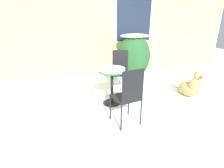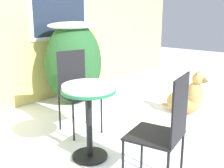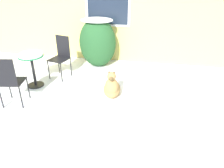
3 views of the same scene
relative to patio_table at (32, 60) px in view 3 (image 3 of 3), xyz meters
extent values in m
plane|color=white|center=(0.97, -0.10, -0.65)|extent=(16.00, 16.00, 0.00)
cube|color=#E5D16B|center=(0.97, 2.10, 1.03)|extent=(8.00, 0.06, 3.36)
ellipsoid|color=#235128|center=(1.19, 1.52, 0.04)|extent=(1.04, 0.82, 1.38)
ellipsoid|color=white|center=(1.19, 1.52, 0.67)|extent=(0.88, 0.70, 0.12)
cylinder|color=black|center=(0.00, 0.00, -0.64)|extent=(0.39, 0.39, 0.03)
cylinder|color=black|center=(0.00, 0.00, -0.27)|extent=(0.06, 0.06, 0.72)
cylinder|color=#237A47|center=(0.00, 0.00, 0.11)|extent=(0.57, 0.57, 0.03)
cylinder|color=white|center=(0.00, 0.00, 0.15)|extent=(0.55, 0.55, 0.05)
cube|color=black|center=(0.41, 0.57, -0.15)|extent=(0.54, 0.54, 0.02)
cube|color=black|center=(0.47, 0.78, 0.13)|extent=(0.39, 0.12, 0.55)
cylinder|color=black|center=(0.16, 0.43, -0.41)|extent=(0.02, 0.02, 0.49)
cylinder|color=black|center=(0.55, 0.32, -0.41)|extent=(0.02, 0.02, 0.49)
cylinder|color=black|center=(0.27, 0.82, -0.41)|extent=(0.02, 0.02, 0.49)
cylinder|color=black|center=(0.66, 0.71, -0.41)|extent=(0.02, 0.02, 0.49)
cube|color=black|center=(0.00, -0.80, -0.15)|extent=(0.51, 0.51, 0.02)
cube|color=black|center=(0.04, -1.01, 0.13)|extent=(0.40, 0.09, 0.55)
cylinder|color=black|center=(0.16, -0.57, -0.41)|extent=(0.02, 0.02, 0.49)
cylinder|color=black|center=(-0.23, -0.64, -0.41)|extent=(0.02, 0.02, 0.49)
cylinder|color=black|center=(0.23, -0.96, -0.41)|extent=(0.02, 0.02, 0.49)
cylinder|color=black|center=(-0.16, -1.04, -0.41)|extent=(0.02, 0.02, 0.49)
ellipsoid|color=tan|center=(1.92, -0.15, -0.47)|extent=(0.44, 0.58, 0.35)
ellipsoid|color=tan|center=(1.95, -0.31, -0.32)|extent=(0.32, 0.29, 0.39)
sphere|color=tan|center=(1.95, -0.35, -0.07)|extent=(0.18, 0.18, 0.18)
cone|color=brown|center=(1.97, -0.47, -0.09)|extent=(0.11, 0.08, 0.10)
ellipsoid|color=brown|center=(1.90, -0.34, -0.01)|extent=(0.04, 0.03, 0.08)
ellipsoid|color=brown|center=(2.00, -0.33, -0.01)|extent=(0.04, 0.03, 0.08)
ellipsoid|color=tan|center=(1.89, 0.09, -0.57)|extent=(0.11, 0.26, 0.07)
camera|label=1|loc=(-1.07, -3.40, 1.15)|focal=28.00mm
camera|label=2|loc=(-1.97, -1.97, 0.91)|focal=45.00mm
camera|label=3|loc=(2.72, -4.30, 1.81)|focal=35.00mm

